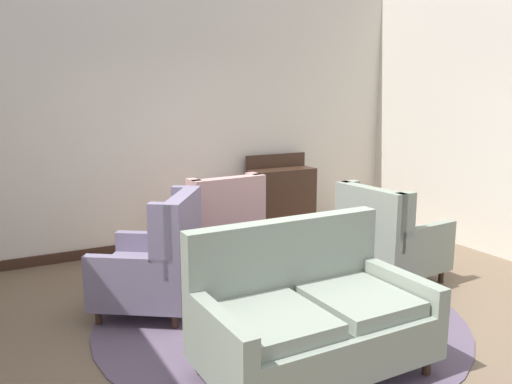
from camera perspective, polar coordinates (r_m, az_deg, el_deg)
The scene contains 13 objects.
ground at distance 4.51m, azimuth 4.60°, elevation -14.86°, with size 9.01×9.01×0.00m, color brown.
wall_back at distance 6.61m, azimuth -8.64°, elevation 8.54°, with size 6.60×0.08×3.38m, color silver.
wall_right at distance 6.90m, azimuth 24.08°, elevation 7.82°, with size 0.08×3.96×3.38m, color silver.
baseboard_back at distance 6.83m, azimuth -8.09°, elevation -5.28°, with size 6.44×0.03×0.12m, color #382319.
area_rug at distance 4.73m, azimuth 2.59°, elevation -13.42°, with size 3.20×3.20×0.01m, color #5B4C60.
coffee_table at distance 4.56m, azimuth 3.38°, elevation -8.73°, with size 0.93×0.93×0.51m.
porcelain_vase at distance 4.47m, azimuth 3.80°, elevation -5.75°, with size 0.20×0.20×0.37m.
settee at distance 3.75m, azimuth 5.89°, elevation -13.35°, with size 1.59×0.93×1.04m.
armchair_beside_settee at distance 4.77m, azimuth -10.80°, elevation -7.68°, with size 1.15×1.16×1.08m.
armchair_foreground_right at distance 5.76m, azimuth -4.18°, elevation -4.30°, with size 0.88×0.93×1.08m.
armchair_near_window at distance 5.61m, azimuth 14.17°, elevation -5.21°, with size 0.95×0.93×1.02m.
side_table at distance 5.97m, azimuth 13.19°, elevation -4.23°, with size 0.53×0.53×0.70m.
sideboard at distance 7.06m, azimuth 2.78°, elevation -0.73°, with size 0.91×0.35×1.12m.
Camera 1 is at (-2.21, -3.40, 1.97)m, focal length 36.66 mm.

